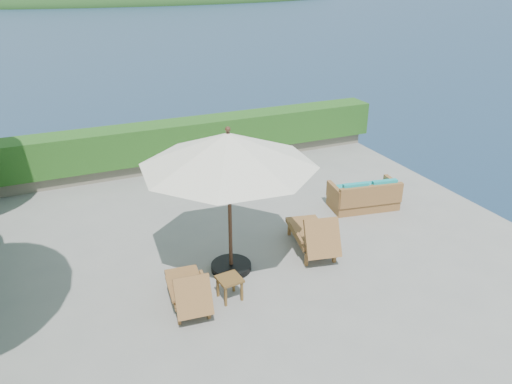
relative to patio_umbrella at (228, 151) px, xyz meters
name	(u,v)px	position (x,y,z in m)	size (l,w,h in m)	color
ground	(258,259)	(0.64, 0.13, -2.44)	(12.00, 12.00, 0.00)	gray
foundation	(258,321)	(0.64, 0.13, -3.99)	(12.00, 12.00, 3.00)	#595247
ocean	(258,372)	(0.64, 0.13, -5.44)	(600.00, 600.00, 0.00)	#142540
planter_wall_far	(181,160)	(0.64, 5.73, -2.26)	(12.00, 0.60, 0.36)	#736D5C
hedge_far	(180,139)	(0.64, 5.73, -1.59)	(12.40, 0.90, 1.00)	#1A4112
patio_umbrella	(228,151)	(0.00, 0.00, 0.00)	(4.08, 4.08, 2.89)	black
lounge_left	(189,290)	(-1.08, -0.80, -2.09)	(0.74, 1.50, 0.84)	brown
lounge_right	(314,234)	(1.79, -0.06, -2.04)	(1.02, 1.79, 0.97)	brown
side_table	(230,282)	(-0.35, -0.86, -2.09)	(0.44, 0.44, 0.43)	brown
wicker_loveseat	(364,197)	(3.93, 1.22, -2.14)	(1.73, 1.08, 0.80)	brown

